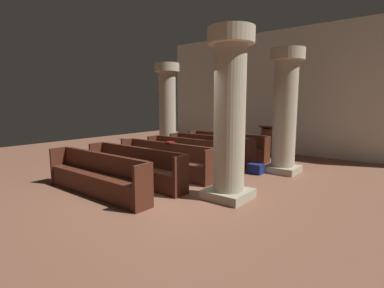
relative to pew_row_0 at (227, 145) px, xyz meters
The scene contains 14 objects.
ground_plane 4.03m from the pew_row_0, 76.75° to the right, with size 19.20×19.20×0.00m, color brown.
back_wall 2.97m from the pew_row_0, 67.25° to the left, with size 10.00×0.16×4.50m, color silver.
pew_row_0 is the anchor object (origin of this frame).
pew_row_1 1.02m from the pew_row_0, 90.00° to the right, with size 2.99×0.46×0.85m.
pew_row_2 2.05m from the pew_row_0, 90.00° to the right, with size 2.99×0.46×0.85m.
pew_row_3 3.07m from the pew_row_0, 90.00° to the right, with size 2.99×0.47×0.85m.
pew_row_4 4.09m from the pew_row_0, 90.00° to the right, with size 2.99×0.46×0.85m.
pew_row_5 5.12m from the pew_row_0, 90.00° to the right, with size 2.99×0.47×0.85m.
pillar_aisle_side 2.73m from the pew_row_0, 19.18° to the right, with size 0.89×0.89×3.29m.
pillar_far_side 2.63m from the pew_row_0, 165.97° to the right, with size 0.89×0.89×3.29m.
pillar_aisle_rear 4.47m from the pew_row_0, 57.72° to the right, with size 0.89×0.89×3.29m.
lectern 1.56m from the pew_row_0, 57.49° to the left, with size 0.48×0.45×1.08m.
hymn_book 2.91m from the pew_row_0, 89.51° to the right, with size 0.16×0.21×0.03m, color maroon.
kneeler_box_navy 2.31m from the pew_row_0, 38.16° to the right, with size 0.37×0.31×0.27m, color navy.
Camera 1 is at (4.36, -4.65, 1.94)m, focal length 27.55 mm.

